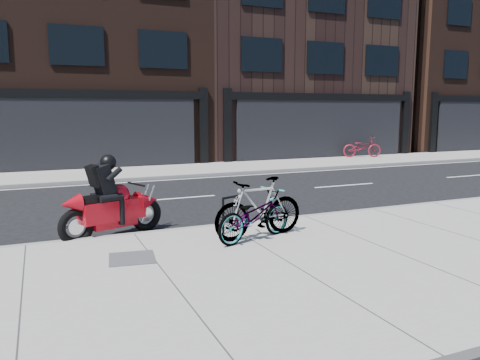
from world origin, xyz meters
name	(u,v)px	position (x,y,z in m)	size (l,w,h in m)	color
ground	(198,212)	(0.00, 0.00, 0.00)	(120.00, 120.00, 0.00)	black
sidewalk_near	(295,270)	(0.00, -5.00, 0.07)	(60.00, 6.00, 0.13)	gray
sidewalk_far	(138,173)	(0.00, 7.75, 0.07)	(60.00, 3.50, 0.13)	gray
building_center	(67,16)	(-2.00, 14.50, 7.25)	(12.00, 10.00, 14.50)	black
building_mideast	(279,49)	(10.00, 14.50, 6.25)	(12.00, 10.00, 12.50)	black
building_east	(430,54)	(22.00, 14.50, 6.50)	(10.00, 10.00, 13.00)	black
bike_rack	(230,211)	(-0.16, -2.63, 0.57)	(0.42, 0.19, 0.75)	black
bicycle_front	(255,215)	(0.06, -3.33, 0.61)	(0.64, 1.82, 0.96)	gray
bicycle_rear	(259,208)	(0.21, -3.21, 0.72)	(0.55, 1.96, 1.18)	gray
motorcycle	(117,203)	(-2.26, -1.56, 0.70)	(2.23, 1.08, 1.73)	black
bicycle_far	(362,147)	(11.91, 8.69, 0.66)	(0.70, 2.02, 1.06)	maroon
utility_grate	(132,258)	(-2.34, -3.57, 0.14)	(0.75, 0.75, 0.01)	#424244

